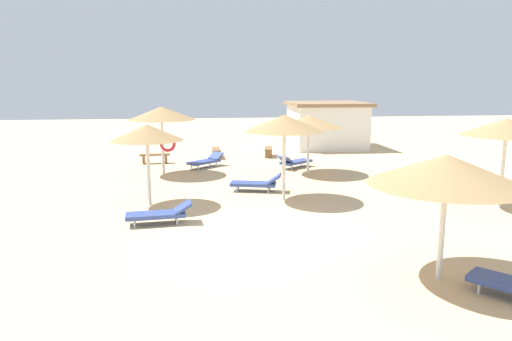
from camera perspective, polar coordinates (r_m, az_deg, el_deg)
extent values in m
plane|color=#D1B284|center=(13.29, 1.59, -7.50)|extent=(80.00, 80.00, 0.00)
cylinder|color=silver|center=(16.39, -12.61, -0.12)|extent=(0.12, 0.12, 2.29)
cone|color=#9E7A4C|center=(16.20, -12.80, 4.44)|extent=(2.39, 2.39, 0.53)
cylinder|color=silver|center=(21.52, 6.20, 2.47)|extent=(0.12, 0.12, 2.17)
cone|color=#9E7A4C|center=(21.38, 6.27, 5.80)|extent=(2.96, 2.96, 0.54)
cylinder|color=silver|center=(10.80, 21.17, -6.63)|extent=(0.12, 0.12, 2.14)
cone|color=#9E7A4C|center=(10.51, 21.64, 0.08)|extent=(3.19, 3.19, 0.63)
cylinder|color=silver|center=(21.64, -10.99, 2.86)|extent=(0.12, 0.12, 2.52)
cone|color=#9E7A4C|center=(21.50, -11.13, 6.68)|extent=(2.92, 2.92, 0.57)
torus|color=red|center=(21.62, -10.41, 3.09)|extent=(0.70, 0.16, 0.70)
cylinder|color=silver|center=(16.67, 3.32, 0.70)|extent=(0.12, 0.12, 2.51)
cone|color=#9E7A4C|center=(16.48, 3.38, 5.64)|extent=(2.72, 2.72, 0.57)
cylinder|color=silver|center=(17.52, 27.17, -0.03)|extent=(0.12, 0.12, 2.49)
cone|color=#9E7A4C|center=(17.34, 27.57, 4.59)|extent=(2.76, 2.76, 0.55)
cube|color=#33478C|center=(14.36, -11.81, -5.17)|extent=(1.76, 0.82, 0.12)
cube|color=#33478C|center=(14.34, -8.64, -4.28)|extent=(0.59, 0.69, 0.33)
cylinder|color=silver|center=(14.64, -9.45, -5.47)|extent=(0.06, 0.06, 0.22)
cylinder|color=silver|center=(14.22, -9.33, -5.95)|extent=(0.06, 0.06, 0.22)
cylinder|color=silver|center=(14.62, -14.17, -5.67)|extent=(0.06, 0.06, 0.22)
cylinder|color=silver|center=(14.20, -14.19, -6.17)|extent=(0.06, 0.06, 0.22)
cube|color=#33478C|center=(23.05, 4.79, 1.02)|extent=(1.74, 1.55, 0.12)
cube|color=#33478C|center=(22.42, 3.47, 1.33)|extent=(0.78, 0.81, 0.38)
cylinder|color=silver|center=(22.49, 4.21, 0.35)|extent=(0.06, 0.06, 0.22)
cylinder|color=silver|center=(22.78, 3.38, 0.49)|extent=(0.06, 0.06, 0.22)
cylinder|color=silver|center=(23.39, 6.15, 0.72)|extent=(0.06, 0.06, 0.22)
cylinder|color=silver|center=(23.67, 5.32, 0.85)|extent=(0.06, 0.06, 0.22)
cylinder|color=silver|center=(11.10, 25.61, -11.76)|extent=(0.06, 0.06, 0.22)
cylinder|color=silver|center=(10.71, 24.89, -12.53)|extent=(0.06, 0.06, 0.22)
cube|color=#33478C|center=(23.12, -6.17, 1.03)|extent=(1.68, 1.62, 0.12)
cube|color=#33478C|center=(23.64, -4.77, 1.75)|extent=(0.81, 0.82, 0.35)
cylinder|color=silver|center=(23.71, -5.48, 0.87)|extent=(0.06, 0.06, 0.22)
cylinder|color=silver|center=(23.40, -4.72, 0.75)|extent=(0.06, 0.06, 0.22)
cylinder|color=silver|center=(22.91, -7.62, 0.47)|extent=(0.06, 0.06, 0.22)
cylinder|color=silver|center=(22.59, -6.87, 0.34)|extent=(0.06, 0.06, 0.22)
cube|color=#33478C|center=(18.13, -0.34, -1.61)|extent=(1.81, 1.04, 0.12)
cube|color=#33478C|center=(18.00, 2.19, -1.01)|extent=(0.64, 0.74, 0.38)
cylinder|color=silver|center=(18.32, 1.62, -2.03)|extent=(0.06, 0.06, 0.22)
cylinder|color=silver|center=(17.89, 1.47, -2.34)|extent=(0.06, 0.06, 0.22)
cylinder|color=silver|center=(18.47, -2.09, -1.92)|extent=(0.06, 0.06, 0.22)
cylinder|color=silver|center=(18.05, -2.32, -2.23)|extent=(0.06, 0.06, 0.22)
cube|color=brown|center=(26.04, -4.74, 2.53)|extent=(0.44, 1.51, 0.08)
cube|color=brown|center=(25.54, -4.65, 1.81)|extent=(0.36, 0.13, 0.41)
cube|color=brown|center=(26.62, -4.81, 2.17)|extent=(0.36, 0.13, 0.41)
cube|color=brown|center=(24.63, -11.90, 1.86)|extent=(1.52, 0.47, 0.08)
cube|color=brown|center=(24.70, -13.15, 1.25)|extent=(0.14, 0.37, 0.41)
cube|color=brown|center=(24.65, -10.60, 1.34)|extent=(0.14, 0.37, 0.41)
cube|color=brown|center=(26.32, 1.50, 2.65)|extent=(0.64, 1.55, 0.08)
cube|color=brown|center=(25.81, 1.47, 1.94)|extent=(0.37, 0.18, 0.41)
cube|color=brown|center=(26.90, 1.52, 2.30)|extent=(0.37, 0.18, 0.41)
cube|color=white|center=(30.00, 8.35, 5.16)|extent=(4.23, 3.99, 2.59)
cube|color=#8C6B4C|center=(29.90, 8.43, 7.82)|extent=(4.63, 4.39, 0.20)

